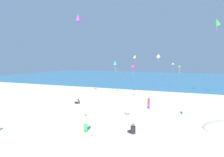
{
  "coord_description": "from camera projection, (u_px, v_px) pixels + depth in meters",
  "views": [
    {
      "loc": [
        7.03,
        -9.91,
        5.64
      ],
      "look_at": [
        0.0,
        7.07,
        3.98
      ],
      "focal_mm": 31.37,
      "sensor_mm": 36.0,
      "label": 1
    }
  ],
  "objects": [
    {
      "name": "person_2",
      "position": [
        184.0,
        107.0,
        20.18
      ],
      "size": [
        0.38,
        0.38,
        1.57
      ],
      "rotation": [
        0.0,
        0.0,
        1.84
      ],
      "color": "white",
      "rests_on": "ground_plane"
    },
    {
      "name": "kite_magenta",
      "position": [
        133.0,
        66.0,
        27.66
      ],
      "size": [
        0.79,
        0.86,
        1.49
      ],
      "rotation": [
        0.0,
        0.0,
        1.12
      ],
      "color": "#DB3DA8"
    },
    {
      "name": "beach_chair_mid_beach",
      "position": [
        78.0,
        101.0,
        25.88
      ],
      "size": [
        0.86,
        0.81,
        0.62
      ],
      "rotation": [
        0.0,
        0.0,
        3.58
      ],
      "color": "black",
      "rests_on": "ground_plane"
    },
    {
      "name": "person_5",
      "position": [
        90.0,
        135.0,
        14.17
      ],
      "size": [
        0.57,
        0.39,
        0.65
      ],
      "rotation": [
        0.0,
        0.0,
        0.24
      ],
      "color": "white",
      "rests_on": "ground_plane"
    },
    {
      "name": "kite_lime",
      "position": [
        179.0,
        67.0,
        35.19
      ],
      "size": [
        0.47,
        0.32,
        1.52
      ],
      "rotation": [
        0.0,
        0.0,
        6.07
      ],
      "color": "#99DB33"
    },
    {
      "name": "kite_white",
      "position": [
        158.0,
        57.0,
        38.45
      ],
      "size": [
        0.77,
        0.41,
        1.48
      ],
      "rotation": [
        0.0,
        0.0,
        2.83
      ],
      "color": "white"
    },
    {
      "name": "kite_purple",
      "position": [
        78.0,
        18.0,
        27.42
      ],
      "size": [
        1.14,
        1.14,
        1.62
      ],
      "rotation": [
        0.0,
        0.0,
        0.77
      ],
      "color": "purple"
    },
    {
      "name": "kite_green",
      "position": [
        217.0,
        22.0,
        28.52
      ],
      "size": [
        1.26,
        1.42,
        1.75
      ],
      "rotation": [
        0.0,
        0.0,
        5.78
      ],
      "color": "green"
    },
    {
      "name": "person_1",
      "position": [
        149.0,
        102.0,
        22.96
      ],
      "size": [
        0.34,
        0.34,
        1.42
      ],
      "rotation": [
        0.0,
        0.0,
        4.49
      ],
      "color": "purple",
      "rests_on": "ground_plane"
    },
    {
      "name": "cooler_box",
      "position": [
        210.0,
        125.0,
        16.72
      ],
      "size": [
        0.47,
        0.62,
        0.25
      ],
      "rotation": [
        0.0,
        0.0,
        4.96
      ],
      "color": "#2D56B7",
      "rests_on": "ground_plane"
    },
    {
      "name": "ground_plane",
      "position": [
        122.0,
        112.0,
        21.51
      ],
      "size": [
        120.0,
        120.0,
        0.0
      ],
      "primitive_type": "plane",
      "color": "beige"
    },
    {
      "name": "ocean_water",
      "position": [
        169.0,
        78.0,
        64.39
      ],
      "size": [
        120.0,
        60.0,
        0.05
      ],
      "primitive_type": "cube",
      "color": "teal",
      "rests_on": "ground_plane"
    },
    {
      "name": "kite_yellow",
      "position": [
        135.0,
        57.0,
        31.51
      ],
      "size": [
        0.73,
        0.64,
        1.39
      ],
      "rotation": [
        0.0,
        0.0,
        4.25
      ],
      "color": "yellow"
    },
    {
      "name": "kite_teal",
      "position": [
        115.0,
        63.0,
        32.27
      ],
      "size": [
        0.78,
        0.76,
        1.83
      ],
      "rotation": [
        0.0,
        0.0,
        4.37
      ],
      "color": "#1EADAD"
    },
    {
      "name": "kite_pink",
      "position": [
        173.0,
        64.0,
        39.53
      ],
      "size": [
        0.87,
        0.99,
        1.88
      ],
      "rotation": [
        0.0,
        0.0,
        1.17
      ],
      "color": "pink"
    },
    {
      "name": "beach_chair_near_camera",
      "position": [
        127.0,
        112.0,
        20.63
      ],
      "size": [
        0.77,
        0.74,
        0.63
      ],
      "rotation": [
        0.0,
        0.0,
        0.56
      ],
      "color": "white",
      "rests_on": "ground_plane"
    },
    {
      "name": "person_4",
      "position": [
        85.0,
        122.0,
        15.38
      ],
      "size": [
        0.36,
        0.36,
        1.52
      ],
      "rotation": [
        0.0,
        0.0,
        1.81
      ],
      "color": "green",
      "rests_on": "ground_plane"
    },
    {
      "name": "person_0",
      "position": [
        133.0,
        130.0,
        15.2
      ],
      "size": [
        0.72,
        0.55,
        0.81
      ],
      "rotation": [
        0.0,
        0.0,
        2.77
      ],
      "color": "black",
      "rests_on": "ground_plane"
    }
  ]
}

